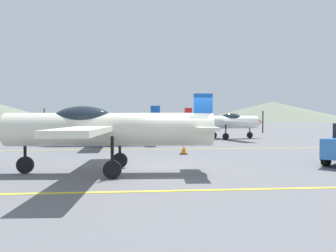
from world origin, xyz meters
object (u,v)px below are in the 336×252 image
airplane_back (132,121)px  traffic_cone_side (184,149)px  airplane_far (225,122)px  airplane_near (101,128)px  airplane_mid (104,123)px

airplane_back → traffic_cone_side: airplane_back is taller
airplane_far → traffic_cone_side: airplane_far is taller
airplane_near → airplane_back: same height
airplane_near → airplane_far: (8.70, 17.22, 0.00)m
airplane_near → airplane_back: (0.60, 27.61, 0.00)m
airplane_near → airplane_far: size_ratio=1.00×
airplane_mid → airplane_far: (9.68, 5.90, 0.00)m
airplane_back → airplane_far: bearing=-52.1°
airplane_mid → airplane_back: 16.37m
airplane_back → airplane_mid: bearing=-95.5°
airplane_mid → traffic_cone_side: (4.48, -5.89, -1.20)m
airplane_far → traffic_cone_side: size_ratio=14.86×
airplane_near → traffic_cone_side: 6.57m
airplane_mid → airplane_back: (1.58, 16.29, 0.00)m
airplane_far → traffic_cone_side: 12.94m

